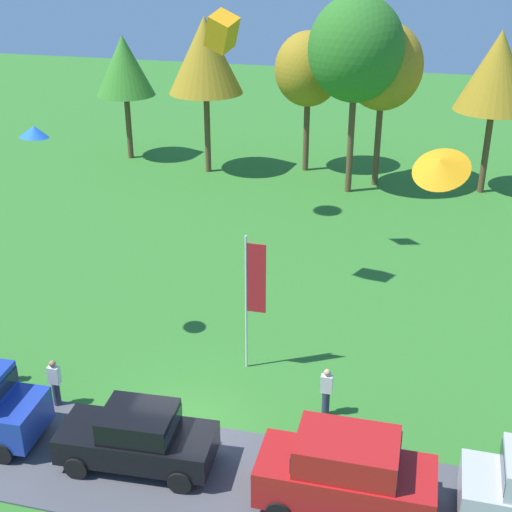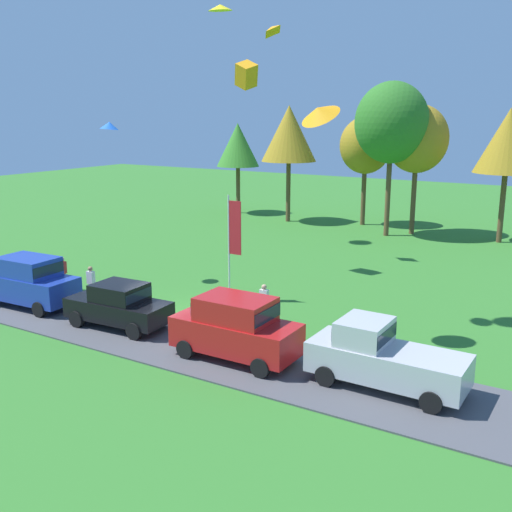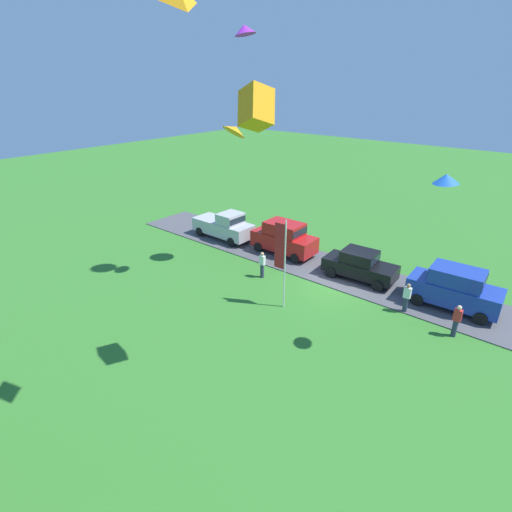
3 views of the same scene
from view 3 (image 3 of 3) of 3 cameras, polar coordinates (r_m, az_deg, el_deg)
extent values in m
plane|color=#337528|center=(24.36, 10.82, -4.45)|extent=(120.00, 120.00, 0.00)
cube|color=#4C4C51|center=(25.99, 13.06, -2.66)|extent=(36.00, 4.40, 0.06)
cube|color=#1E389E|center=(23.92, 26.39, -4.70)|extent=(4.68, 2.10, 1.10)
cube|color=#1E389E|center=(23.51, 26.82, -2.62)|extent=(2.68, 1.87, 0.84)
cube|color=#19232D|center=(23.51, 26.82, -2.62)|extent=(2.73, 1.84, 0.46)
cylinder|color=black|center=(24.85, 30.09, -5.89)|extent=(0.69, 0.27, 0.68)
cylinder|color=black|center=(23.25, 29.40, -7.77)|extent=(0.69, 0.27, 0.68)
cylinder|color=black|center=(25.19, 23.17, -4.06)|extent=(0.69, 0.27, 0.68)
cylinder|color=black|center=(23.61, 22.01, -5.77)|extent=(0.69, 0.27, 0.68)
cube|color=black|center=(25.32, 14.61, -1.64)|extent=(4.50, 2.05, 0.80)
cube|color=black|center=(25.05, 14.58, -0.04)|extent=(2.09, 1.75, 0.70)
cube|color=#19232D|center=(25.05, 14.58, -0.04)|extent=(2.13, 1.72, 0.38)
cylinder|color=black|center=(25.81, 18.30, -2.59)|extent=(0.69, 0.28, 0.68)
cylinder|color=black|center=(24.34, 16.98, -4.08)|extent=(0.69, 0.28, 0.68)
cylinder|color=black|center=(26.70, 12.28, -0.96)|extent=(0.69, 0.28, 0.68)
cylinder|color=black|center=(25.28, 10.66, -2.29)|extent=(0.69, 0.28, 0.68)
cube|color=red|center=(28.14, 4.01, 2.10)|extent=(4.61, 1.93, 1.10)
cube|color=red|center=(27.79, 4.06, 3.96)|extent=(2.61, 1.77, 0.84)
cube|color=#19232D|center=(27.79, 4.06, 3.96)|extent=(2.66, 1.74, 0.46)
cylinder|color=black|center=(28.27, 7.62, 0.84)|extent=(0.68, 0.24, 0.68)
cylinder|color=black|center=(26.86, 5.58, -0.34)|extent=(0.68, 0.24, 0.68)
cylinder|color=black|center=(29.87, 2.53, 2.34)|extent=(0.68, 0.24, 0.68)
cylinder|color=black|center=(28.54, 0.36, 1.30)|extent=(0.68, 0.24, 0.68)
cube|color=#B7B7BC|center=(31.00, -4.72, 4.10)|extent=(5.02, 1.95, 1.00)
cube|color=#B7B7BC|center=(30.18, -3.69, 5.38)|extent=(1.52, 1.77, 0.80)
cube|color=#19232D|center=(30.18, -3.69, 5.38)|extent=(1.55, 1.74, 0.44)
cylinder|color=black|center=(30.71, -1.24, 2.98)|extent=(0.68, 0.25, 0.68)
cylinder|color=black|center=(29.47, -3.55, 2.00)|extent=(0.68, 0.25, 0.68)
cylinder|color=black|center=(32.91, -5.72, 4.33)|extent=(0.68, 0.25, 0.68)
cylinder|color=black|center=(31.75, -8.03, 3.47)|extent=(0.68, 0.25, 0.68)
cylinder|color=#2D334C|center=(22.77, 20.55, -6.56)|extent=(0.24, 0.24, 0.88)
cube|color=white|center=(22.42, 20.82, -4.93)|extent=(0.36, 0.22, 0.60)
sphere|color=#9E7051|center=(22.23, 20.98, -3.98)|extent=(0.22, 0.22, 0.22)
cylinder|color=#2D334C|center=(24.93, 0.88, -2.14)|extent=(0.24, 0.24, 0.88)
cube|color=white|center=(24.61, 0.89, -0.59)|extent=(0.36, 0.22, 0.60)
sphere|color=tan|center=(24.44, 0.90, 0.30)|extent=(0.22, 0.22, 0.22)
cylinder|color=#2D334C|center=(21.73, 26.50, -9.23)|extent=(0.24, 0.24, 0.88)
cube|color=red|center=(21.37, 26.86, -7.56)|extent=(0.36, 0.22, 0.60)
sphere|color=beige|center=(21.17, 27.07, -6.59)|extent=(0.22, 0.22, 0.22)
cylinder|color=silver|center=(20.91, 4.12, -1.34)|extent=(0.08, 0.08, 5.00)
cube|color=red|center=(20.69, 3.42, 1.42)|extent=(0.64, 0.04, 2.50)
cone|color=blue|center=(16.63, 25.53, 9.92)|extent=(1.35, 1.35, 0.44)
cube|color=orange|center=(13.60, 0.03, 20.45)|extent=(1.37, 1.38, 1.62)
cone|color=orange|center=(24.74, -3.02, 17.59)|extent=(1.83, 1.82, 1.09)
cone|color=purple|center=(22.12, -1.63, 29.62)|extent=(1.37, 1.32, 0.62)
camera|label=1|loc=(39.38, 16.85, 27.12)|focal=50.00mm
camera|label=2|loc=(46.25, 5.34, 20.46)|focal=42.00mm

